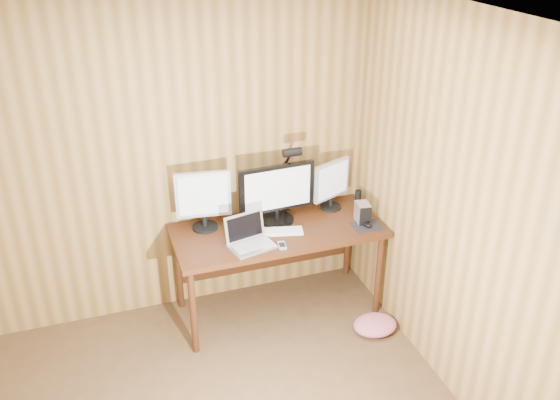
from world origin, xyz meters
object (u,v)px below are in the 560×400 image
laptop (249,238)px  hard_drive (363,213)px  desk (275,238)px  phone (282,245)px  monitor_right (332,184)px  mouse (367,224)px  monitor_center (277,193)px  desk_lamp (289,169)px  monitor_left (203,199)px  speaker (358,197)px  keyboard (277,231)px

laptop → hard_drive: bearing=-9.9°
desk → laptop: size_ratio=4.49×
desk → phone: (-0.05, -0.32, 0.13)m
hard_drive → phone: size_ratio=1.35×
monitor_right → mouse: (0.15, -0.37, -0.20)m
monitor_center → phone: (-0.09, -0.38, -0.24)m
monitor_right → hard_drive: (0.14, -0.29, -0.14)m
monitor_right → laptop: bearing=-179.8°
desk → desk_lamp: 0.55m
monitor_center → monitor_right: monitor_center is taller
hard_drive → monitor_right: bearing=123.7°
monitor_right → phone: (-0.57, -0.44, -0.21)m
monitor_center → monitor_left: monitor_center is taller
monitor_center → desk_lamp: desk_lamp is taller
monitor_left → monitor_right: size_ratio=1.14×
laptop → mouse: laptop is taller
desk → monitor_center: 0.37m
desk → phone: 0.35m
speaker → desk_lamp: 0.67m
laptop → mouse: 0.94m
monitor_center → desk_lamp: bearing=32.7°
mouse → hard_drive: bearing=96.4°
desk → phone: bearing=-99.5°
desk → monitor_left: 0.65m
monitor_left → phone: (0.47, -0.44, -0.24)m
keyboard → mouse: (0.69, -0.13, 0.01)m
monitor_right → keyboard: size_ratio=1.00×
laptop → phone: (0.22, -0.10, -0.05)m
monitor_left → speaker: bearing=7.5°
phone → speaker: bearing=37.8°
phone → monitor_right: bearing=47.4°
laptop → desk_lamp: (0.44, 0.37, 0.33)m
keyboard → speaker: speaker is taller
keyboard → speaker: size_ratio=3.30×
laptop → desk_lamp: desk_lamp is taller
monitor_left → speaker: 1.29m
desk → monitor_center: size_ratio=2.66×
monitor_left → keyboard: bearing=-17.9°
desk → laptop: (-0.27, -0.22, 0.18)m
keyboard → hard_drive: (0.68, -0.05, 0.07)m
speaker → desk_lamp: bearing=175.9°
monitor_left → desk_lamp: 0.70m
keyboard → speaker: bearing=30.0°
monitor_center → hard_drive: 0.68m
speaker → monitor_right: bearing=177.6°
laptop → monitor_left: bearing=113.3°
monitor_right → speaker: 0.28m
hard_drive → keyboard: bearing=-176.6°
desk → keyboard: size_ratio=3.93×
hard_drive → desk_lamp: 0.66m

